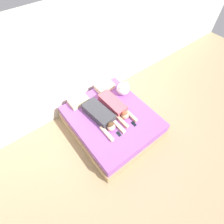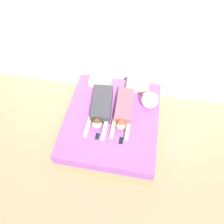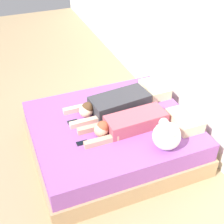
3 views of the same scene
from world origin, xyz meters
name	(u,v)px [view 3 (image 3 of 3)]	position (x,y,z in m)	size (l,w,h in m)	color
ground_plane	(112,151)	(0.00, 0.00, 0.00)	(12.00, 12.00, 0.00)	#9E8460
wall_back	(201,47)	(0.00, 1.15, 1.30)	(12.00, 0.06, 2.60)	silver
bed	(112,137)	(0.00, 0.00, 0.24)	(1.76, 2.00, 0.50)	tan
pillow_head_left	(155,89)	(-0.38, 0.80, 0.56)	(0.44, 0.29, 0.14)	beige
pillow_head_right	(185,120)	(0.38, 0.80, 0.56)	(0.44, 0.29, 0.14)	beige
person_left	(113,104)	(-0.23, 0.11, 0.59)	(0.44, 1.11, 0.20)	#333338
person_right	(128,123)	(0.20, 0.12, 0.58)	(0.33, 1.07, 0.20)	#B24C59
cell_phone_left	(73,122)	(-0.18, -0.45, 0.50)	(0.07, 0.13, 0.01)	#2D2D33
cell_phone_right	(82,143)	(0.24, -0.46, 0.50)	(0.07, 0.13, 0.01)	black
plush_toy	(167,135)	(0.64, 0.39, 0.66)	(0.32, 0.32, 0.33)	white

